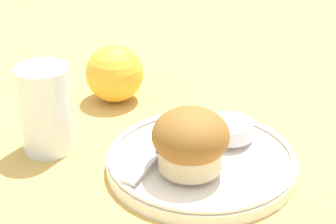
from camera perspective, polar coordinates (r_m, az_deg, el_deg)
name	(u,v)px	position (r m, az deg, el deg)	size (l,w,h in m)	color
ground_plane	(187,163)	(0.63, 1.95, -5.23)	(3.00, 3.00, 0.00)	tan
plate	(200,162)	(0.62, 3.25, -5.11)	(0.21, 0.21, 0.02)	silver
muffin	(190,141)	(0.58, 2.30, -2.93)	(0.08, 0.08, 0.07)	beige
cream_ramekin	(229,128)	(0.65, 6.23, -1.64)	(0.06, 0.06, 0.02)	silver
berry_pair	(164,147)	(0.61, -0.36, -3.58)	(0.02, 0.01, 0.01)	#4C194C
butter_knife	(165,143)	(0.63, -0.31, -3.19)	(0.17, 0.04, 0.00)	silver
orange_fruit	(115,73)	(0.76, -5.45, 3.92)	(0.08, 0.08, 0.08)	#F4A82D
juice_glass	(46,109)	(0.65, -12.31, 0.29)	(0.06, 0.06, 0.10)	silver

